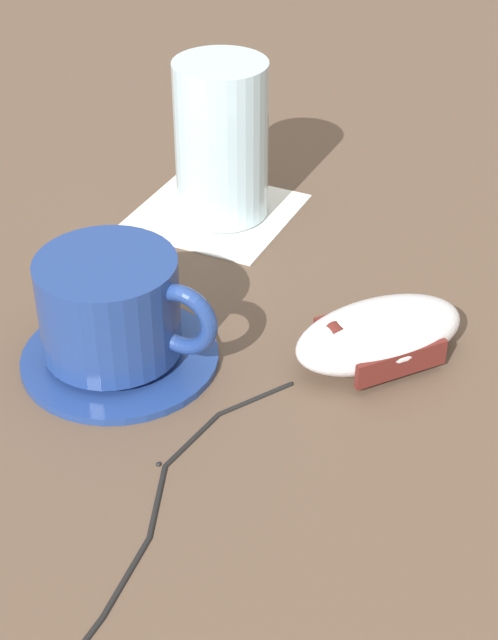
# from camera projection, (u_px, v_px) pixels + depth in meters

# --- Properties ---
(ground_plane) EXTENTS (3.00, 3.00, 0.00)m
(ground_plane) POSITION_uv_depth(u_px,v_px,m) (280.00, 308.00, 0.65)
(ground_plane) COLOR brown
(saucer) EXTENTS (0.12, 0.12, 0.01)m
(saucer) POSITION_uv_depth(u_px,v_px,m) (120.00, 354.00, 0.60)
(saucer) COLOR navy
(saucer) RESTS_ON ground
(coffee_cup) EXTENTS (0.11, 0.08, 0.06)m
(coffee_cup) POSITION_uv_depth(u_px,v_px,m) (112.00, 306.00, 0.58)
(coffee_cup) COLOR navy
(coffee_cup) RESTS_ON saucer
(computer_mouse) EXTENTS (0.11, 0.12, 0.04)m
(computer_mouse) POSITION_uv_depth(u_px,v_px,m) (379.00, 334.00, 0.60)
(computer_mouse) COLOR silver
(computer_mouse) RESTS_ON ground
(mouse_cable) EXTENTS (0.04, 0.25, 0.00)m
(mouse_cable) POSITION_uv_depth(u_px,v_px,m) (167.00, 504.00, 0.50)
(mouse_cable) COLOR black
(mouse_cable) RESTS_ON ground
(napkin_under_glass) EXTENTS (0.11, 0.11, 0.00)m
(napkin_under_glass) POSITION_uv_depth(u_px,v_px,m) (215.00, 212.00, 0.75)
(napkin_under_glass) COLOR silver
(napkin_under_glass) RESTS_ON ground
(drinking_glass) EXTENTS (0.07, 0.07, 0.12)m
(drinking_glass) POSITION_uv_depth(u_px,v_px,m) (221.00, 140.00, 0.72)
(drinking_glass) COLOR silver
(drinking_glass) RESTS_ON napkin_under_glass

